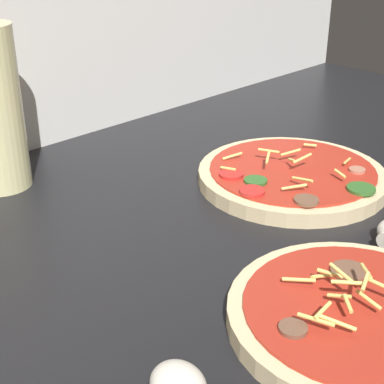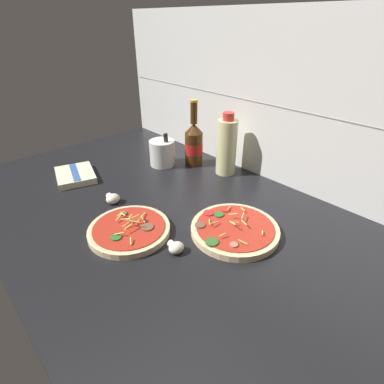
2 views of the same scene
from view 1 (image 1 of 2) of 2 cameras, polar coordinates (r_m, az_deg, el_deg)
counter_slab at (r=63.67cm, az=6.44°, el=-7.73°), size 160.00×90.00×2.50cm
pizza_near at (r=55.33cm, az=15.78°, el=-11.57°), size 23.35×23.35×5.41cm
pizza_far at (r=80.43cm, az=9.65°, el=1.53°), size 25.27×25.27×4.65cm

